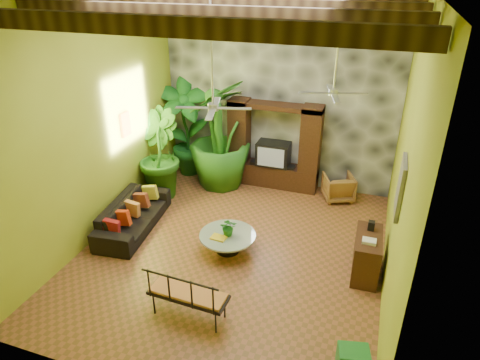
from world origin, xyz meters
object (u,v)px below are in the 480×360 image
at_px(sofa, 133,215).
at_px(side_console, 367,255).
at_px(green_bin, 353,360).
at_px(ceiling_fan_back, 334,81).
at_px(iron_bench, 186,293).
at_px(ceiling_fan_front, 213,95).
at_px(tall_plant_c, 220,135).
at_px(wicker_armchair, 338,187).
at_px(coffee_table, 228,240).
at_px(tall_plant_b, 158,154).
at_px(tall_plant_a, 185,127).
at_px(entertainment_center, 274,152).

bearing_deg(sofa, side_console, -95.48).
bearing_deg(green_bin, ceiling_fan_back, 107.09).
bearing_deg(side_console, iron_bench, -143.04).
bearing_deg(ceiling_fan_front, tall_plant_c, 110.01).
distance_m(iron_bench, green_bin, 2.76).
bearing_deg(tall_plant_c, ceiling_fan_back, -27.54).
relative_size(ceiling_fan_front, green_bin, 4.16).
relative_size(sofa, wicker_armchair, 3.18).
bearing_deg(sofa, coffee_table, -99.14).
relative_size(ceiling_fan_front, side_console, 1.76).
bearing_deg(coffee_table, tall_plant_b, 144.92).
height_order(coffee_table, side_console, side_console).
bearing_deg(ceiling_fan_front, tall_plant_a, 123.44).
distance_m(tall_plant_b, iron_bench, 4.58).
relative_size(sofa, coffee_table, 1.97).
bearing_deg(green_bin, entertainment_center, 116.35).
relative_size(tall_plant_c, side_console, 2.68).
bearing_deg(sofa, iron_bench, -138.66).
bearing_deg(tall_plant_c, tall_plant_b, -140.70).
bearing_deg(tall_plant_b, entertainment_center, 28.89).
xyz_separation_m(tall_plant_a, tall_plant_b, (-0.12, -1.36, -0.26)).
height_order(entertainment_center, wicker_armchair, entertainment_center).
bearing_deg(tall_plant_c, tall_plant_a, 163.98).
bearing_deg(wicker_armchair, tall_plant_a, -25.56).
relative_size(ceiling_fan_back, tall_plant_c, 0.66).
distance_m(entertainment_center, iron_bench, 5.23).
relative_size(entertainment_center, ceiling_fan_front, 1.29).
bearing_deg(tall_plant_c, iron_bench, -75.33).
bearing_deg(wicker_armchair, iron_bench, 46.06).
bearing_deg(ceiling_fan_back, sofa, -164.29).
bearing_deg(coffee_table, green_bin, -38.08).
bearing_deg(side_console, coffee_table, -178.19).
relative_size(ceiling_fan_front, tall_plant_b, 0.83).
distance_m(ceiling_fan_front, wicker_armchair, 4.93).
bearing_deg(wicker_armchair, green_bin, 76.15).
height_order(sofa, tall_plant_b, tall_plant_b).
height_order(iron_bench, green_bin, iron_bench).
height_order(entertainment_center, ceiling_fan_back, ceiling_fan_back).
bearing_deg(wicker_armchair, tall_plant_b, -8.04).
relative_size(entertainment_center, tall_plant_b, 1.07).
height_order(tall_plant_b, green_bin, tall_plant_b).
xyz_separation_m(sofa, tall_plant_c, (1.07, 2.66, 1.08)).
bearing_deg(entertainment_center, sofa, -128.22).
height_order(tall_plant_a, side_console, tall_plant_a).
xyz_separation_m(ceiling_fan_front, tall_plant_c, (-1.14, 3.13, -1.98)).
xyz_separation_m(ceiling_fan_back, side_console, (1.05, -1.08, -2.98)).
xyz_separation_m(wicker_armchair, side_console, (0.88, -2.80, 0.09)).
relative_size(ceiling_fan_front, tall_plant_c, 0.66).
bearing_deg(entertainment_center, tall_plant_a, -178.29).
xyz_separation_m(entertainment_center, tall_plant_a, (-2.49, -0.07, 0.42)).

